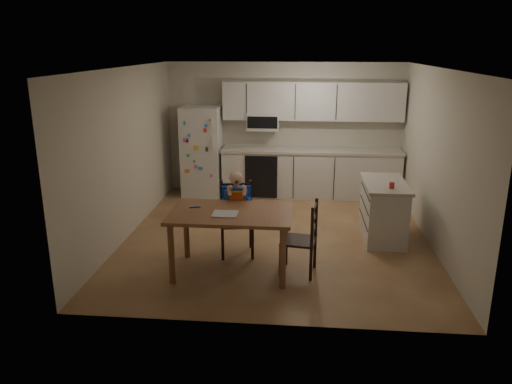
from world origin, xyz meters
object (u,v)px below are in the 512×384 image
Objects in this scene: kitchen_island at (383,210)px; dining_table at (231,220)px; red_cup at (392,185)px; chair_side at (306,234)px; chair_booster at (237,204)px; refrigerator at (202,151)px.

kitchen_island is 2.52m from dining_table.
chair_side is (-1.19, -1.02, -0.38)m from red_cup.
dining_table is at bearing -153.70° from red_cup.
red_cup is 0.09× the size of chair_side.
chair_booster is (-0.01, 0.62, 0.01)m from dining_table.
refrigerator is at bearing 146.89° from kitchen_island.
chair_booster is (-2.11, -0.75, 0.28)m from kitchen_island.
refrigerator is 1.79× the size of chair_side.
dining_table is at bearing -146.80° from kitchen_island.
red_cup is at bearing -83.87° from kitchen_island.
chair_side is at bearing 2.19° from dining_table.
red_cup is 2.39m from dining_table.
dining_table is (1.04, -3.42, -0.15)m from refrigerator.
refrigerator is at bearing 143.29° from red_cup.
refrigerator reaches higher than red_cup.
chair_side is at bearing -139.42° from red_cup.
chair_side reaches higher than dining_table.
chair_booster is (-2.14, -0.44, -0.20)m from red_cup.
red_cup is at bearing -36.71° from refrigerator.
red_cup is (0.03, -0.32, 0.47)m from kitchen_island.
red_cup reaches higher than dining_table.
kitchen_island is 2.25m from chair_booster.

